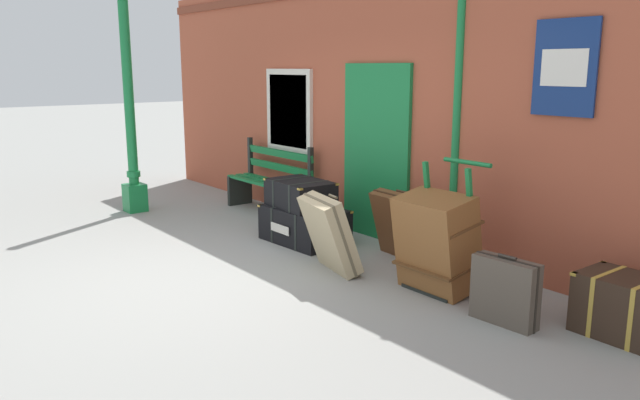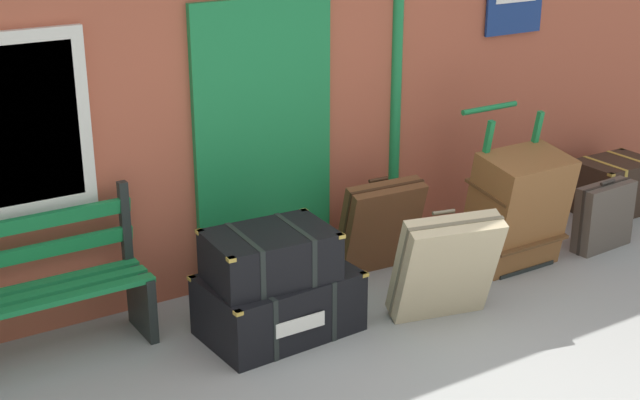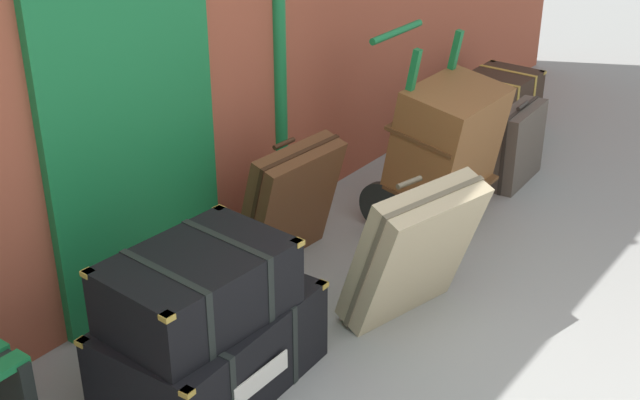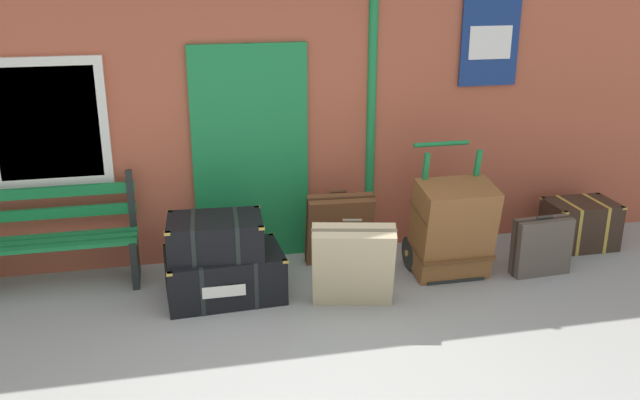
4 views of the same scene
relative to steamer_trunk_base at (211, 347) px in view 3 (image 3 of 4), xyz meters
name	(u,v)px [view 3 (image 3 of 4)]	position (x,y,z in m)	size (l,w,h in m)	color
brick_facade	(98,5)	(0.36, 0.98, 1.39)	(10.40, 0.35, 3.20)	#AD5138
steamer_trunk_base	(211,347)	(0.00, 0.00, 0.00)	(1.04, 0.70, 0.43)	black
steamer_trunk_middle	(198,286)	(-0.06, -0.01, 0.37)	(0.84, 0.60, 0.33)	black
porters_trolley	(418,176)	(2.10, 0.13, 0.06)	(0.71, 0.56, 1.21)	black
large_brown_trunk	(444,154)	(2.10, -0.04, 0.26)	(0.70, 0.58, 0.94)	brown
suitcase_cream	(413,252)	(1.04, -0.45, 0.19)	(0.76, 0.58, 0.80)	tan
suitcase_brown	(518,145)	(2.94, -0.17, 0.06)	(0.57, 0.21, 0.59)	#51473D
suitcase_oxblood	(289,203)	(1.14, 0.44, 0.16)	(0.65, 0.40, 0.75)	brown
corner_trunk	(496,105)	(3.68, 0.36, 0.03)	(0.69, 0.49, 0.49)	#332319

